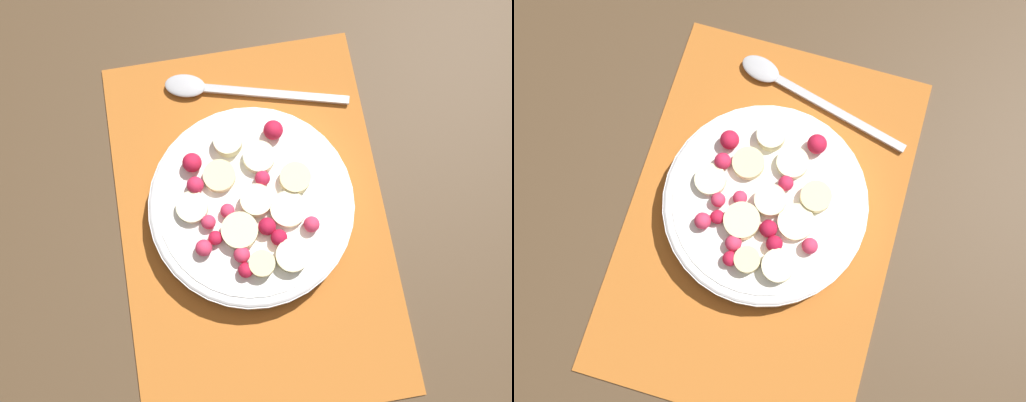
{
  "view_description": "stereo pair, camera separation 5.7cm",
  "coord_description": "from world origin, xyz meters",
  "views": [
    {
      "loc": [
        -0.11,
        0.02,
        0.6
      ],
      "look_at": [
        0.01,
        -0.0,
        0.04
      ],
      "focal_mm": 40.0,
      "sensor_mm": 36.0,
      "label": 1
    },
    {
      "loc": [
        -0.11,
        -0.04,
        0.6
      ],
      "look_at": [
        0.01,
        -0.0,
        0.04
      ],
      "focal_mm": 40.0,
      "sensor_mm": 36.0,
      "label": 2
    }
  ],
  "objects": [
    {
      "name": "fruit_bowl",
      "position": [
        0.01,
        -0.0,
        0.03
      ],
      "size": [
        0.21,
        0.21,
        0.05
      ],
      "color": "white",
      "rests_on": "placemat"
    },
    {
      "name": "ground_plane",
      "position": [
        0.0,
        0.0,
        0.0
      ],
      "size": [
        3.0,
        3.0,
        0.0
      ],
      "primitive_type": "plane",
      "color": "#4C3823"
    },
    {
      "name": "placemat",
      "position": [
        0.0,
        0.0,
        0.0
      ],
      "size": [
        0.4,
        0.28,
        0.01
      ],
      "color": "#B26023",
      "rests_on": "ground_plane"
    },
    {
      "name": "spoon",
      "position": [
        0.15,
        0.01,
        0.01
      ],
      "size": [
        0.07,
        0.2,
        0.01
      ],
      "rotation": [
        0.0,
        0.0,
        7.6
      ],
      "color": "#B2B2B7",
      "rests_on": "placemat"
    }
  ]
}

